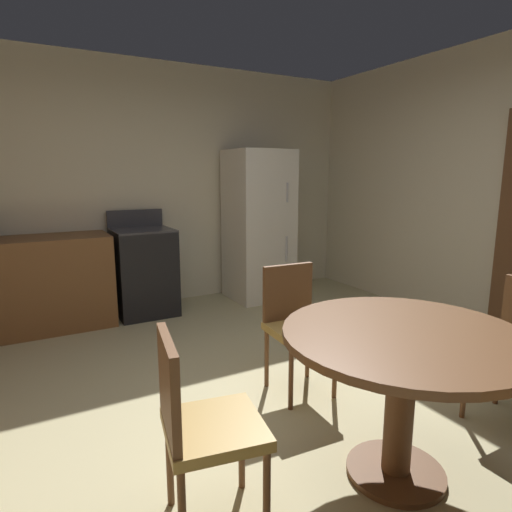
{
  "coord_description": "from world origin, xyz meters",
  "views": [
    {
      "loc": [
        -1.29,
        -2.0,
        1.49
      ],
      "look_at": [
        0.28,
        0.83,
        0.87
      ],
      "focal_mm": 30.21,
      "sensor_mm": 36.0,
      "label": 1
    }
  ],
  "objects_px": {
    "oven_range": "(144,271)",
    "chair_west": "(198,420)",
    "chair_north": "(296,320)",
    "refrigerator": "(259,226)",
    "dining_table": "(403,363)"
  },
  "relations": [
    {
      "from": "refrigerator",
      "to": "chair_north",
      "type": "relative_size",
      "value": 2.02
    },
    {
      "from": "dining_table",
      "to": "chair_north",
      "type": "bearing_deg",
      "value": 86.64
    },
    {
      "from": "chair_west",
      "to": "refrigerator",
      "type": "bearing_deg",
      "value": 66.5
    },
    {
      "from": "oven_range",
      "to": "chair_west",
      "type": "bearing_deg",
      "value": -100.53
    },
    {
      "from": "oven_range",
      "to": "chair_west",
      "type": "relative_size",
      "value": 1.26
    },
    {
      "from": "oven_range",
      "to": "chair_north",
      "type": "xyz_separation_m",
      "value": [
        0.48,
        -2.16,
        0.03
      ]
    },
    {
      "from": "chair_north",
      "to": "dining_table",
      "type": "bearing_deg",
      "value": -0.0
    },
    {
      "from": "refrigerator",
      "to": "dining_table",
      "type": "bearing_deg",
      "value": -107.01
    },
    {
      "from": "refrigerator",
      "to": "dining_table",
      "type": "height_order",
      "value": "refrigerator"
    },
    {
      "from": "refrigerator",
      "to": "chair_north",
      "type": "height_order",
      "value": "refrigerator"
    },
    {
      "from": "oven_range",
      "to": "chair_north",
      "type": "bearing_deg",
      "value": -77.42
    },
    {
      "from": "refrigerator",
      "to": "chair_north",
      "type": "bearing_deg",
      "value": -112.9
    },
    {
      "from": "oven_range",
      "to": "refrigerator",
      "type": "bearing_deg",
      "value": -2.24
    },
    {
      "from": "oven_range",
      "to": "dining_table",
      "type": "height_order",
      "value": "oven_range"
    },
    {
      "from": "chair_north",
      "to": "oven_range",
      "type": "bearing_deg",
      "value": -164.07
    }
  ]
}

